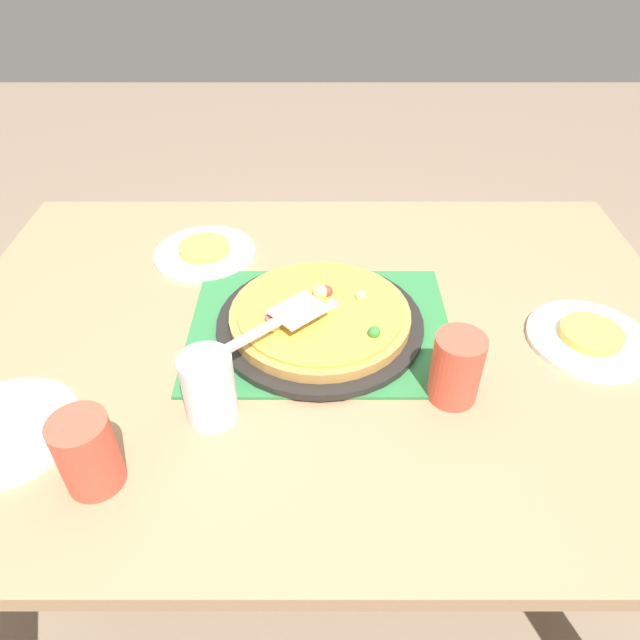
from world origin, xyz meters
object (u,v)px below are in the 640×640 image
(pizza_pan, at_px, (320,323))
(served_slice_left, at_px, (591,333))
(plate_near_left, at_px, (589,339))
(plate_far_right, at_px, (205,253))
(served_slice_right, at_px, (204,248))
(cup_far, at_px, (88,453))
(pizza_server, at_px, (277,322))
(cup_near, at_px, (456,368))
(pizza, at_px, (320,314))
(cup_corner, at_px, (209,388))
(plate_side, at_px, (5,432))

(pizza_pan, relative_size, served_slice_left, 3.45)
(plate_near_left, bearing_deg, plate_far_right, 158.74)
(served_slice_right, height_order, cup_far, cup_far)
(pizza_server, bearing_deg, cup_near, -19.77)
(served_slice_left, distance_m, cup_far, 0.85)
(served_slice_left, height_order, cup_near, cup_near)
(pizza, distance_m, cup_near, 0.27)
(plate_far_right, height_order, served_slice_left, served_slice_left)
(cup_near, bearing_deg, plate_far_right, 137.99)
(served_slice_left, relative_size, cup_corner, 0.92)
(pizza_pan, xyz_separation_m, plate_far_right, (-0.25, 0.25, -0.01))
(plate_far_right, xyz_separation_m, cup_near, (0.47, -0.42, 0.06))
(served_slice_right, relative_size, pizza_server, 0.55)
(plate_near_left, height_order, pizza_server, pizza_server)
(plate_far_right, distance_m, cup_corner, 0.47)
(plate_far_right, xyz_separation_m, cup_far, (-0.06, -0.58, 0.06))
(plate_near_left, relative_size, plate_far_right, 1.00)
(plate_near_left, distance_m, plate_side, 0.99)
(served_slice_right, bearing_deg, served_slice_left, -21.26)
(pizza_server, bearing_deg, plate_far_right, 119.59)
(served_slice_left, height_order, cup_far, cup_far)
(plate_side, relative_size, cup_near, 1.83)
(pizza_pan, height_order, plate_far_right, pizza_pan)
(plate_side, height_order, served_slice_right, served_slice_right)
(pizza_pan, bearing_deg, cup_far, -133.28)
(plate_side, height_order, cup_near, cup_near)
(plate_far_right, height_order, cup_corner, cup_corner)
(served_slice_left, bearing_deg, pizza_pan, 175.75)
(served_slice_left, height_order, pizza_server, pizza_server)
(pizza_pan, height_order, cup_near, cup_near)
(pizza_pan, height_order, pizza, pizza)
(plate_near_left, relative_size, plate_side, 1.00)
(plate_far_right, distance_m, served_slice_left, 0.79)
(pizza_server, bearing_deg, pizza, 42.08)
(served_slice_left, bearing_deg, plate_far_right, 158.74)
(pizza, relative_size, plate_side, 1.50)
(pizza, xyz_separation_m, served_slice_left, (0.49, -0.04, -0.02))
(plate_side, height_order, cup_far, cup_far)
(pizza_pan, relative_size, plate_near_left, 1.73)
(cup_corner, xyz_separation_m, pizza_server, (0.09, 0.15, 0.01))
(plate_near_left, distance_m, pizza_server, 0.56)
(plate_side, distance_m, cup_corner, 0.32)
(pizza_pan, distance_m, pizza_server, 0.11)
(plate_far_right, xyz_separation_m, pizza_server, (0.18, -0.32, 0.06))
(cup_near, xyz_separation_m, cup_corner, (-0.38, -0.04, 0.00))
(plate_near_left, bearing_deg, cup_near, -154.14)
(plate_far_right, relative_size, plate_side, 1.00)
(plate_near_left, height_order, cup_near, cup_near)
(pizza, xyz_separation_m, cup_far, (-0.31, -0.33, 0.03))
(cup_near, bearing_deg, cup_corner, -173.46)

